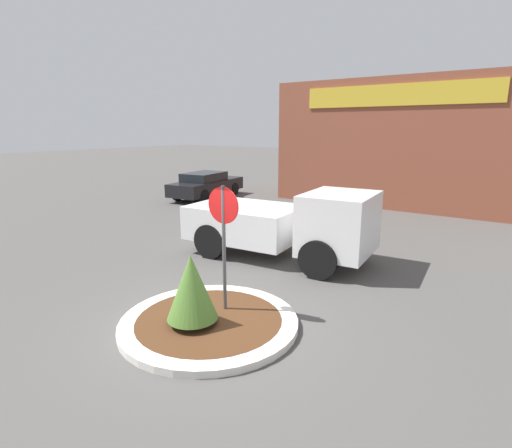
{
  "coord_description": "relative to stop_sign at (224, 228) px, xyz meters",
  "views": [
    {
      "loc": [
        4.61,
        -5.11,
        3.61
      ],
      "look_at": [
        -0.57,
        2.36,
        1.42
      ],
      "focal_mm": 28.0,
      "sensor_mm": 36.0,
      "label": 1
    }
  ],
  "objects": [
    {
      "name": "parked_sedan_black",
      "position": [
        -9.4,
        10.03,
        -1.07
      ],
      "size": [
        2.3,
        4.83,
        1.36
      ],
      "rotation": [
        0.0,
        0.0,
        1.69
      ],
      "color": "black",
      "rests_on": "ground_plane"
    },
    {
      "name": "utility_truck",
      "position": [
        -0.85,
        3.69,
        -0.77
      ],
      "size": [
        5.39,
        2.6,
        1.99
      ],
      "rotation": [
        0.0,
        0.0,
        0.08
      ],
      "color": "white",
      "rests_on": "ground_plane"
    },
    {
      "name": "stop_sign",
      "position": [
        0.0,
        0.0,
        0.0
      ],
      "size": [
        0.7,
        0.07,
        2.58
      ],
      "color": "#4C4C51",
      "rests_on": "ground_plane"
    },
    {
      "name": "ground_plane",
      "position": [
        0.04,
        -0.52,
        -1.78
      ],
      "size": [
        120.0,
        120.0,
        0.0
      ],
      "primitive_type": "plane",
      "color": "#514F4C"
    },
    {
      "name": "island_shrub",
      "position": [
        -0.09,
        -0.83,
        -0.93
      ],
      "size": [
        0.92,
        0.92,
        1.31
      ],
      "color": "brown",
      "rests_on": "traffic_island"
    },
    {
      "name": "storefront_building",
      "position": [
        -0.54,
        15.28,
        1.11
      ],
      "size": [
        11.61,
        6.07,
        5.79
      ],
      "color": "brown",
      "rests_on": "ground_plane"
    },
    {
      "name": "traffic_island",
      "position": [
        0.04,
        -0.52,
        -1.72
      ],
      "size": [
        3.32,
        3.32,
        0.14
      ],
      "color": "silver",
      "rests_on": "ground_plane"
    }
  ]
}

